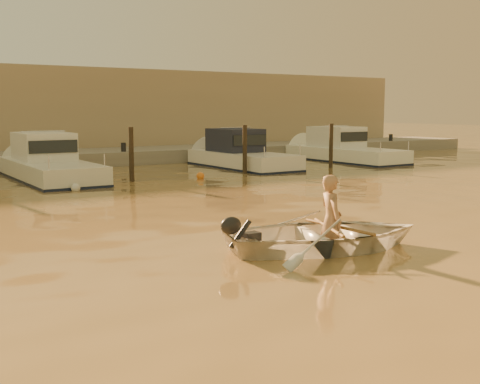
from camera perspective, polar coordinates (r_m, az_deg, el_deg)
ground_plane at (r=11.51m, az=18.70°, el=-5.82°), size 160.00×160.00×0.00m
dinghy at (r=11.54m, az=8.14°, el=-4.04°), size 4.45×3.72×0.79m
person at (r=11.53m, az=8.62°, el=-2.63°), size 0.58×0.72×1.72m
outboard_motor at (r=11.02m, az=0.99°, el=-4.51°), size 0.98×0.64×0.70m
oar_port at (r=11.62m, az=9.28°, el=-3.26°), size 0.24×2.10×0.13m
oar_starboard at (r=11.53m, az=8.38°, el=-3.32°), size 1.00×1.90×0.13m
moored_boat_2 at (r=23.81m, az=-17.63°, el=2.63°), size 2.34×7.81×1.75m
moored_boat_4 at (r=27.43m, az=0.25°, el=3.64°), size 2.30×7.07×1.75m
moored_boat_5 at (r=31.29m, az=9.93°, el=4.04°), size 2.33×7.78×1.75m
piling_2 at (r=22.49m, az=-10.26°, el=3.29°), size 0.18×0.18×2.20m
piling_3 at (r=24.84m, az=0.46°, el=3.84°), size 0.18×0.18×2.20m
piling_4 at (r=27.70m, az=8.62°, el=4.16°), size 0.18×0.18×2.20m
fender_c at (r=20.29m, az=-15.32°, el=0.38°), size 0.30×0.30×0.30m
fender_d at (r=23.11m, az=-3.78°, el=1.53°), size 0.30×0.30×0.30m
fender_e at (r=26.18m, az=4.92°, el=2.26°), size 0.30×0.30×0.30m
quay at (r=29.84m, az=-15.60°, el=2.78°), size 52.00×4.00×1.00m
waterfront_building at (r=35.03m, az=-18.46°, el=7.06°), size 46.00×7.00×4.80m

